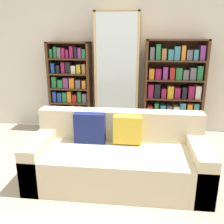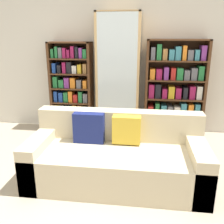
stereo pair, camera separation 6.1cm
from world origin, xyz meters
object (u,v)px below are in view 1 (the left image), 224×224
(bookshelf_right, at_px, (174,90))
(wine_bottle, at_px, (144,132))
(bookshelf_left, at_px, (71,89))
(couch, at_px, (118,158))
(display_cabinet, at_px, (117,76))

(bookshelf_right, relative_size, wine_bottle, 4.42)
(bookshelf_left, bearing_deg, wine_bottle, -16.91)
(wine_bottle, bearing_deg, bookshelf_right, 39.19)
(wine_bottle, bearing_deg, couch, -105.30)
(couch, relative_size, bookshelf_right, 1.25)
(bookshelf_left, relative_size, display_cabinet, 0.77)
(bookshelf_left, distance_m, bookshelf_right, 1.73)
(bookshelf_left, height_order, wine_bottle, bookshelf_left)
(bookshelf_right, xyz_separation_m, wine_bottle, (-0.47, -0.38, -0.61))
(couch, relative_size, wine_bottle, 5.53)
(bookshelf_right, distance_m, wine_bottle, 0.86)
(bookshelf_right, bearing_deg, bookshelf_left, -179.99)
(bookshelf_left, xyz_separation_m, wine_bottle, (1.26, -0.38, -0.60))
(couch, distance_m, display_cabinet, 1.68)
(couch, height_order, wine_bottle, couch)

